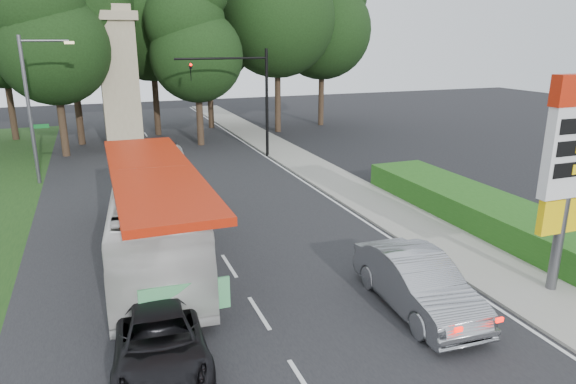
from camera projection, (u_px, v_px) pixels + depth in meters
name	position (u px, v px, depth m)	size (l,w,h in m)	color
road_surface	(203.00, 225.00, 22.33)	(14.00, 80.00, 0.02)	black
sidewalk_right	(374.00, 203.00, 25.21)	(3.00, 80.00, 0.12)	gray
hedge	(481.00, 210.00, 22.50)	(3.00, 14.00, 1.20)	#1E5416
gas_station_pylon	(572.00, 156.00, 15.23)	(2.10, 0.45, 6.85)	#59595E
traffic_signal_mast	(248.00, 88.00, 33.67)	(6.10, 0.35, 7.20)	black
streetlight_signs	(33.00, 104.00, 27.65)	(2.75, 0.98, 8.00)	#59595E
monument	(119.00, 78.00, 36.31)	(3.00, 3.00, 10.05)	gray
tree_east_near	(207.00, 16.00, 43.99)	(8.12, 8.12, 15.95)	#2D2116
tree_far_east	(323.00, 9.00, 45.41)	(8.68, 8.68, 17.05)	#2D2116
tree_monument_left	(50.00, 24.00, 33.03)	(7.28, 7.28, 14.30)	#2D2116
tree_monument_right	(196.00, 36.00, 36.90)	(6.72, 6.72, 13.20)	#2D2116
transit_bus	(156.00, 214.00, 18.70)	(2.82, 12.07, 3.36)	silver
sedan_silver	(417.00, 283.00, 15.22)	(1.82, 5.21, 1.72)	#95979C
suv_charcoal	(160.00, 338.00, 12.71)	(2.25, 4.88, 1.36)	black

